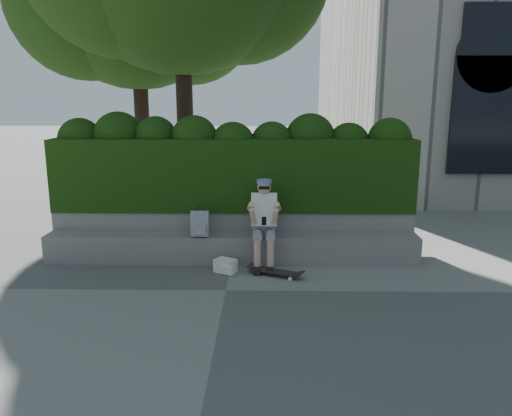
{
  "coord_description": "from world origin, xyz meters",
  "views": [
    {
      "loc": [
        0.54,
        -6.48,
        2.62
      ],
      "look_at": [
        0.4,
        1.0,
        0.95
      ],
      "focal_mm": 35.0,
      "sensor_mm": 36.0,
      "label": 1
    }
  ],
  "objects_px": {
    "backpack_plaid": "(200,224)",
    "backpack_ground": "(225,266)",
    "skateboard": "(275,272)",
    "person": "(264,219)"
  },
  "relations": [
    {
      "from": "skateboard",
      "to": "backpack_plaid",
      "type": "height_order",
      "value": "backpack_plaid"
    },
    {
      "from": "skateboard",
      "to": "backpack_ground",
      "type": "relative_size",
      "value": 2.55
    },
    {
      "from": "backpack_plaid",
      "to": "person",
      "type": "bearing_deg",
      "value": -6.61
    },
    {
      "from": "backpack_plaid",
      "to": "backpack_ground",
      "type": "relative_size",
      "value": 1.34
    },
    {
      "from": "skateboard",
      "to": "backpack_ground",
      "type": "height_order",
      "value": "backpack_ground"
    },
    {
      "from": "skateboard",
      "to": "person",
      "type": "bearing_deg",
      "value": 132.82
    },
    {
      "from": "backpack_plaid",
      "to": "backpack_ground",
      "type": "xyz_separation_m",
      "value": [
        0.43,
        -0.4,
        -0.56
      ]
    },
    {
      "from": "backpack_plaid",
      "to": "backpack_ground",
      "type": "bearing_deg",
      "value": -45.11
    },
    {
      "from": "person",
      "to": "skateboard",
      "type": "bearing_deg",
      "value": -70.55
    },
    {
      "from": "skateboard",
      "to": "backpack_plaid",
      "type": "distance_m",
      "value": 1.44
    }
  ]
}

